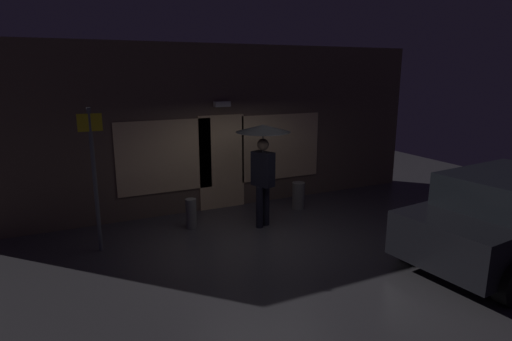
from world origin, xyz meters
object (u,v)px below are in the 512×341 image
(parked_car, at_px, (506,217))
(sidewalk_bollard, at_px, (298,195))
(street_sign_post, at_px, (94,173))
(sidewalk_bollard_2, at_px, (191,214))
(person_with_umbrella, at_px, (263,150))

(parked_car, distance_m, sidewalk_bollard, 4.28)
(parked_car, height_order, street_sign_post, street_sign_post)
(sidewalk_bollard, distance_m, sidewalk_bollard_2, 2.66)
(parked_car, relative_size, sidewalk_bollard, 6.41)
(street_sign_post, height_order, sidewalk_bollard_2, street_sign_post)
(sidewalk_bollard, bearing_deg, sidewalk_bollard_2, -176.62)
(person_with_umbrella, bearing_deg, sidewalk_bollard_2, 46.48)
(person_with_umbrella, distance_m, street_sign_post, 3.20)
(parked_car, distance_m, street_sign_post, 7.06)
(person_with_umbrella, distance_m, sidewalk_bollard_2, 1.98)
(parked_car, distance_m, sidewalk_bollard_2, 5.76)
(person_with_umbrella, height_order, sidewalk_bollard_2, person_with_umbrella)
(sidewalk_bollard, bearing_deg, parked_car, -66.41)
(street_sign_post, distance_m, sidewalk_bollard_2, 2.17)
(sidewalk_bollard_2, bearing_deg, street_sign_post, -168.36)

